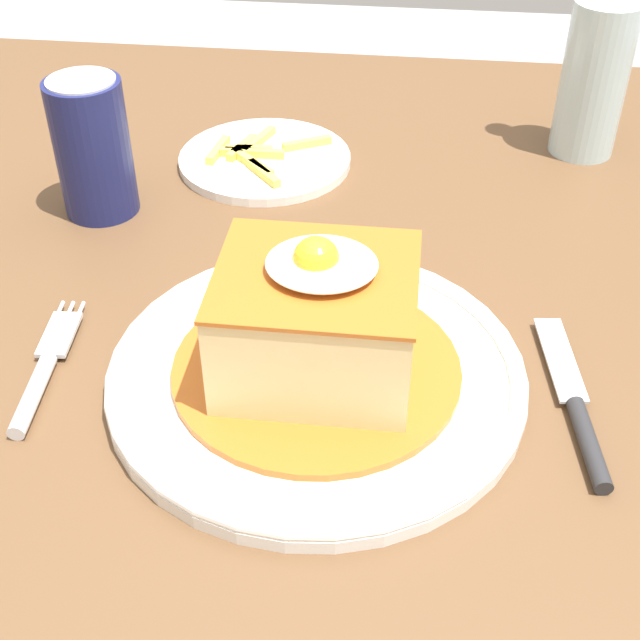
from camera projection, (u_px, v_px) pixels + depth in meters
The scene contains 8 objects.
dining_table at pixel (269, 355), 0.79m from camera, with size 1.30×0.93×0.77m.
main_plate at pixel (317, 373), 0.59m from camera, with size 0.29×0.29×0.02m.
sandwich_meal at pixel (317, 326), 0.57m from camera, with size 0.20×0.20×0.11m.
fork at pixel (42, 374), 0.60m from camera, with size 0.03×0.14×0.01m.
knife at pixel (580, 417), 0.56m from camera, with size 0.04×0.17×0.01m.
soda_can at pixel (93, 148), 0.74m from camera, with size 0.07×0.07×0.12m.
beer_bottle_clear at pixel (599, 55), 0.81m from camera, with size 0.06×0.06×0.27m.
side_plate_fries at pixel (264, 159), 0.85m from camera, with size 0.17×0.17×0.02m.
Camera 1 is at (0.12, -0.59, 1.18)m, focal length 47.99 mm.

